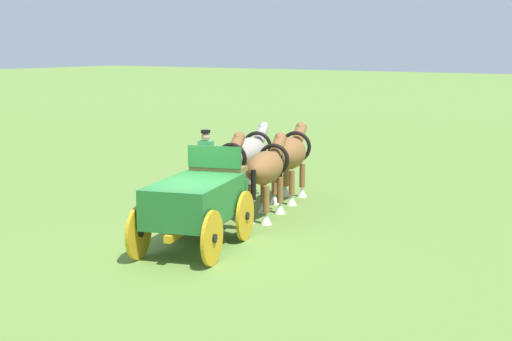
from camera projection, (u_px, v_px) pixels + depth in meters
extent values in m
plane|color=olive|center=(195.00, 249.00, 18.45)|extent=(220.00, 220.00, 0.00)
cube|color=#236B2D|center=(194.00, 200.00, 18.26)|extent=(3.25, 2.34, 0.92)
cube|color=brown|center=(219.00, 168.00, 19.79)|extent=(0.94, 1.51, 0.12)
cube|color=#236B2D|center=(224.00, 189.00, 20.27)|extent=(0.59, 1.26, 0.60)
cube|color=#236B2D|center=(214.00, 157.00, 19.46)|extent=(0.47, 1.36, 0.55)
cube|color=gold|center=(194.00, 224.00, 18.35)|extent=(3.12, 1.08, 0.16)
cylinder|color=gold|center=(179.00, 211.00, 19.71)|extent=(1.20, 0.43, 1.23)
cylinder|color=black|center=(179.00, 211.00, 19.71)|extent=(0.24, 0.23, 0.20)
cylinder|color=gold|center=(245.00, 216.00, 19.20)|extent=(1.20, 0.43, 1.23)
cylinder|color=black|center=(245.00, 216.00, 19.20)|extent=(0.24, 0.23, 0.20)
cylinder|color=gold|center=(139.00, 233.00, 17.51)|extent=(1.20, 0.43, 1.23)
cylinder|color=black|center=(139.00, 233.00, 17.51)|extent=(0.24, 0.23, 0.20)
cylinder|color=gold|center=(212.00, 238.00, 17.00)|extent=(1.20, 0.43, 1.23)
cylinder|color=black|center=(212.00, 238.00, 17.00)|extent=(0.24, 0.23, 0.20)
cylinder|color=brown|center=(232.00, 200.00, 20.95)|extent=(2.52, 0.85, 0.10)
cube|color=#2D2D33|center=(208.00, 162.00, 19.98)|extent=(0.48, 0.42, 0.16)
cube|color=#338C4C|center=(206.00, 152.00, 19.83)|extent=(0.33, 0.41, 0.55)
sphere|color=tan|center=(206.00, 137.00, 19.76)|extent=(0.22, 0.22, 0.22)
cylinder|color=black|center=(206.00, 132.00, 19.74)|extent=(0.24, 0.24, 0.08)
ellipsoid|color=brown|center=(221.00, 167.00, 21.87)|extent=(2.31, 1.49, 0.90)
cylinder|color=brown|center=(221.00, 187.00, 22.77)|extent=(0.18, 0.18, 0.71)
cone|color=silver|center=(221.00, 204.00, 22.85)|extent=(0.30, 0.30, 0.30)
cylinder|color=brown|center=(237.00, 188.00, 22.62)|extent=(0.18, 0.18, 0.71)
cone|color=silver|center=(238.00, 205.00, 22.70)|extent=(0.30, 0.30, 0.30)
cylinder|color=brown|center=(203.00, 197.00, 21.35)|extent=(0.18, 0.18, 0.71)
cone|color=silver|center=(203.00, 215.00, 21.43)|extent=(0.30, 0.30, 0.30)
cylinder|color=brown|center=(220.00, 198.00, 21.21)|extent=(0.18, 0.18, 0.71)
cone|color=silver|center=(220.00, 216.00, 21.29)|extent=(0.30, 0.30, 0.30)
cylinder|color=brown|center=(236.00, 147.00, 23.06)|extent=(1.01, 0.62, 0.81)
ellipsoid|color=brown|center=(239.00, 137.00, 23.37)|extent=(0.65, 0.42, 0.32)
cube|color=silver|center=(242.00, 136.00, 23.63)|extent=(0.09, 0.11, 0.24)
torus|color=black|center=(232.00, 158.00, 22.76)|extent=(0.39, 0.93, 0.93)
cylinder|color=black|center=(206.00, 184.00, 20.86)|extent=(0.14, 0.14, 0.80)
ellipsoid|color=brown|center=(265.00, 168.00, 21.48)|extent=(2.18, 1.44, 0.90)
cylinder|color=brown|center=(264.00, 189.00, 22.34)|extent=(0.18, 0.18, 0.73)
cone|color=silver|center=(264.00, 207.00, 22.42)|extent=(0.30, 0.30, 0.31)
cylinder|color=brown|center=(280.00, 190.00, 22.20)|extent=(0.18, 0.18, 0.73)
cone|color=silver|center=(280.00, 208.00, 22.28)|extent=(0.30, 0.30, 0.31)
cylinder|color=brown|center=(249.00, 198.00, 21.01)|extent=(0.18, 0.18, 0.73)
cone|color=silver|center=(249.00, 217.00, 21.10)|extent=(0.30, 0.30, 0.31)
cylinder|color=brown|center=(266.00, 200.00, 20.87)|extent=(0.18, 0.18, 0.73)
cone|color=silver|center=(266.00, 219.00, 20.95)|extent=(0.30, 0.30, 0.31)
cylinder|color=brown|center=(277.00, 148.00, 22.62)|extent=(1.01, 0.62, 0.81)
ellipsoid|color=brown|center=(281.00, 137.00, 22.93)|extent=(0.65, 0.42, 0.32)
cube|color=silver|center=(283.00, 136.00, 23.19)|extent=(0.09, 0.11, 0.24)
torus|color=black|center=(274.00, 159.00, 22.32)|extent=(0.38, 0.92, 0.93)
cylinder|color=black|center=(253.00, 185.00, 20.54)|extent=(0.14, 0.14, 0.80)
ellipsoid|color=#9E998E|center=(249.00, 153.00, 24.31)|extent=(2.21, 1.52, 0.98)
cylinder|color=#9E998E|center=(247.00, 174.00, 25.18)|extent=(0.18, 0.18, 0.70)
cone|color=silver|center=(247.00, 189.00, 25.26)|extent=(0.30, 0.30, 0.30)
cylinder|color=#9E998E|center=(263.00, 174.00, 25.03)|extent=(0.18, 0.18, 0.70)
cone|color=silver|center=(263.00, 190.00, 25.11)|extent=(0.30, 0.30, 0.30)
cylinder|color=#9E998E|center=(233.00, 181.00, 23.85)|extent=(0.18, 0.18, 0.70)
cone|color=silver|center=(233.00, 197.00, 23.93)|extent=(0.30, 0.30, 0.30)
cylinder|color=#9E998E|center=(250.00, 182.00, 23.70)|extent=(0.18, 0.18, 0.70)
cone|color=silver|center=(250.00, 198.00, 23.78)|extent=(0.30, 0.30, 0.30)
cylinder|color=#9E998E|center=(260.00, 136.00, 25.45)|extent=(1.01, 0.62, 0.81)
ellipsoid|color=#9E998E|center=(264.00, 127.00, 25.76)|extent=(0.65, 0.42, 0.32)
cube|color=silver|center=(266.00, 126.00, 26.02)|extent=(0.09, 0.11, 0.24)
torus|color=black|center=(257.00, 147.00, 25.15)|extent=(0.41, 0.99, 1.00)
cylinder|color=black|center=(238.00, 168.00, 23.37)|extent=(0.14, 0.14, 0.80)
ellipsoid|color=brown|center=(289.00, 153.00, 23.93)|extent=(2.10, 1.49, 0.98)
cylinder|color=brown|center=(286.00, 175.00, 24.76)|extent=(0.18, 0.18, 0.74)
cone|color=silver|center=(286.00, 191.00, 24.85)|extent=(0.30, 0.30, 0.32)
cylinder|color=brown|center=(302.00, 176.00, 24.60)|extent=(0.18, 0.18, 0.74)
cone|color=silver|center=(302.00, 192.00, 24.69)|extent=(0.30, 0.30, 0.32)
cylinder|color=brown|center=(274.00, 182.00, 23.51)|extent=(0.18, 0.18, 0.74)
cone|color=silver|center=(274.00, 199.00, 23.59)|extent=(0.30, 0.30, 0.32)
cylinder|color=brown|center=(292.00, 183.00, 23.35)|extent=(0.18, 0.18, 0.74)
cone|color=silver|center=(292.00, 200.00, 23.43)|extent=(0.30, 0.30, 0.32)
cylinder|color=brown|center=(299.00, 136.00, 25.02)|extent=(1.01, 0.62, 0.81)
ellipsoid|color=brown|center=(302.00, 127.00, 25.32)|extent=(0.65, 0.42, 0.32)
cube|color=silver|center=(304.00, 126.00, 25.59)|extent=(0.09, 0.11, 0.24)
torus|color=black|center=(296.00, 147.00, 24.72)|extent=(0.41, 0.99, 1.00)
cylinder|color=black|center=(280.00, 168.00, 23.03)|extent=(0.14, 0.14, 0.80)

